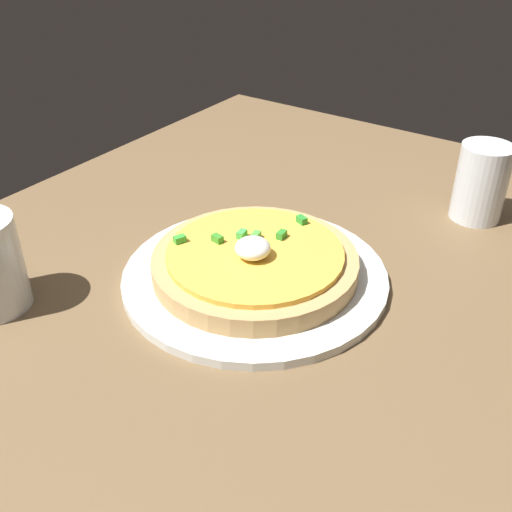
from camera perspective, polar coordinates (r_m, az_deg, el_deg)
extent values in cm
cube|color=brown|center=(68.77, -1.49, -2.77)|extent=(104.64, 76.14, 3.13)
cylinder|color=silver|center=(66.75, 0.00, -1.81)|extent=(29.35, 29.35, 1.02)
cylinder|color=tan|center=(65.85, 0.00, -0.66)|extent=(22.61, 22.61, 2.19)
cylinder|color=#F6B640|center=(65.09, 0.00, 0.37)|extent=(19.39, 19.39, 0.61)
ellipsoid|color=white|center=(63.18, -0.31, 0.76)|extent=(3.82, 3.82, 2.17)
cube|color=green|center=(67.00, -1.37, 2.09)|extent=(1.37, 0.95, 0.80)
cube|color=#308B2C|center=(66.94, 2.44, 2.04)|extent=(1.33, 0.88, 0.80)
cube|color=#2A7D36|center=(64.23, -1.23, 0.62)|extent=(1.43, 1.50, 0.80)
cube|color=#388D29|center=(66.30, -3.71, 1.67)|extent=(1.03, 1.41, 0.80)
cube|color=green|center=(66.69, 0.00, 1.95)|extent=(1.41, 1.04, 0.80)
cube|color=#288C2E|center=(70.01, 4.38, 3.45)|extent=(1.23, 1.49, 0.80)
cube|color=green|center=(66.58, -7.27, 1.60)|extent=(1.49, 1.23, 0.80)
cylinder|color=silver|center=(82.05, 20.65, 6.57)|extent=(6.54, 6.54, 9.98)
cylinder|color=orange|center=(82.58, 20.48, 5.78)|extent=(5.76, 5.76, 6.63)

